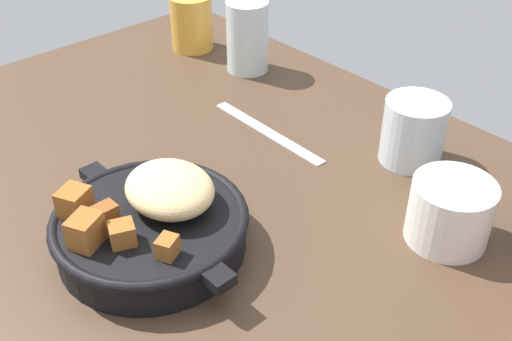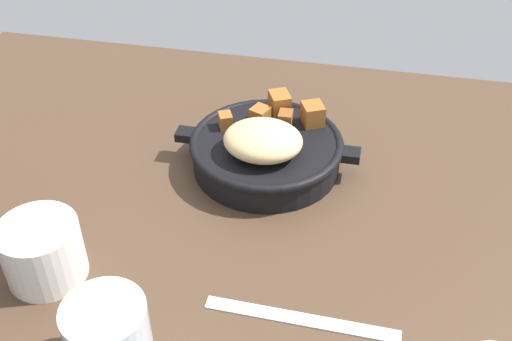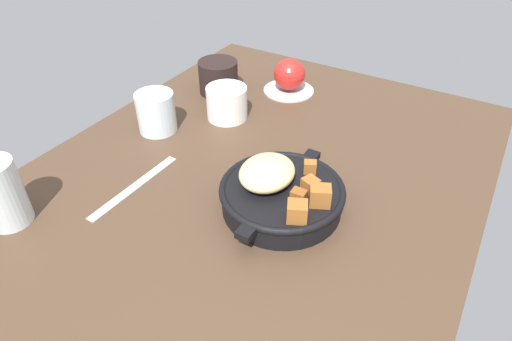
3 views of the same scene
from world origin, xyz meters
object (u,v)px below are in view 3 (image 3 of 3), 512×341
at_px(water_glass_tall, 1,193).
at_px(ceramic_mug_white, 227,103).
at_px(butter_knife, 135,186).
at_px(cast_iron_skillet, 281,192).
at_px(coffee_mug_dark, 218,77).
at_px(red_apple, 289,74).
at_px(water_glass_short, 156,112).

bearing_deg(water_glass_tall, ceramic_mug_white, -14.39).
bearing_deg(butter_knife, cast_iron_skillet, -69.67).
bearing_deg(butter_knife, ceramic_mug_white, 0.03).
bearing_deg(butter_knife, coffee_mug_dark, 13.04).
xyz_separation_m(red_apple, butter_knife, (-0.46, 0.06, -0.04)).
xyz_separation_m(butter_knife, coffee_mug_dark, (0.37, 0.08, 0.04)).
xyz_separation_m(red_apple, water_glass_short, (-0.29, 0.15, -0.00)).
bearing_deg(butter_knife, red_apple, -6.63).
bearing_deg(water_glass_tall, water_glass_short, -3.35).
bearing_deg(red_apple, water_glass_short, 152.58).
bearing_deg(cast_iron_skillet, water_glass_short, 76.01).
distance_m(cast_iron_skillet, water_glass_tall, 0.43).
relative_size(red_apple, water_glass_tall, 0.66).
bearing_deg(ceramic_mug_white, water_glass_tall, 165.61).
bearing_deg(water_glass_tall, butter_knife, -33.84).
relative_size(cast_iron_skillet, water_glass_short, 2.99).
xyz_separation_m(ceramic_mug_white, water_glass_short, (-0.12, 0.10, 0.01)).
relative_size(red_apple, butter_knife, 0.36).
relative_size(ceramic_mug_white, coffee_mug_dark, 0.95).
bearing_deg(water_glass_short, coffee_mug_dark, -3.05).
bearing_deg(red_apple, ceramic_mug_white, 162.12).
relative_size(cast_iron_skillet, red_apple, 3.33).
height_order(cast_iron_skillet, ceramic_mug_white, cast_iron_skillet).
bearing_deg(coffee_mug_dark, red_apple, -58.02).
height_order(butter_knife, coffee_mug_dark, coffee_mug_dark).
xyz_separation_m(coffee_mug_dark, water_glass_tall, (-0.54, 0.03, 0.02)).
xyz_separation_m(cast_iron_skillet, ceramic_mug_white, (0.20, 0.24, 0.00)).
distance_m(cast_iron_skillet, butter_knife, 0.26).
bearing_deg(red_apple, coffee_mug_dark, 121.98).
xyz_separation_m(cast_iron_skillet, coffee_mug_dark, (0.29, 0.32, 0.01)).
distance_m(red_apple, water_glass_short, 0.33).
distance_m(coffee_mug_dark, water_glass_tall, 0.54).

